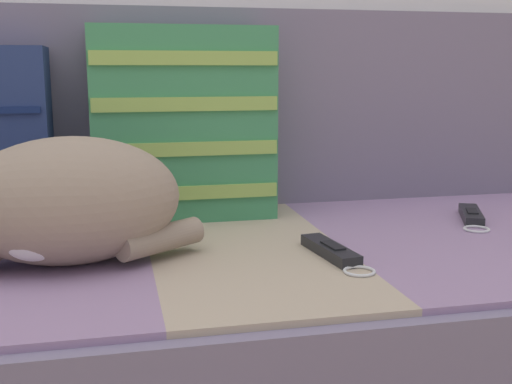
% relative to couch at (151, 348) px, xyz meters
% --- Properties ---
extents(couch, '(2.07, 0.84, 0.38)m').
position_rel_couch_xyz_m(couch, '(0.00, 0.00, 0.00)').
color(couch, brown).
rests_on(couch, ground_plane).
extents(sofa_backrest, '(2.02, 0.14, 0.43)m').
position_rel_couch_xyz_m(sofa_backrest, '(0.00, 0.35, 0.40)').
color(sofa_backrest, slate).
rests_on(sofa_backrest, couch).
extents(throw_pillow_striped, '(0.36, 0.14, 0.38)m').
position_rel_couch_xyz_m(throw_pillow_striped, '(0.09, 0.20, 0.38)').
color(throw_pillow_striped, '#3D8956').
rests_on(throw_pillow_striped, couch).
extents(sleeping_cat, '(0.41, 0.25, 0.20)m').
position_rel_couch_xyz_m(sleeping_cat, '(-0.13, -0.08, 0.29)').
color(sleeping_cat, gray).
rests_on(sleeping_cat, couch).
extents(game_remote_near, '(0.07, 0.21, 0.02)m').
position_rel_couch_xyz_m(game_remote_near, '(0.29, -0.14, 0.20)').
color(game_remote_near, black).
rests_on(game_remote_near, couch).
extents(game_remote_far, '(0.12, 0.19, 0.02)m').
position_rel_couch_xyz_m(game_remote_far, '(0.65, 0.04, 0.20)').
color(game_remote_far, black).
rests_on(game_remote_far, couch).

